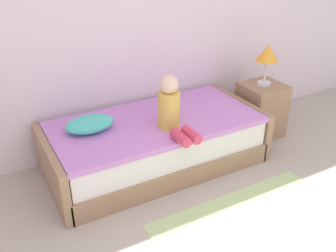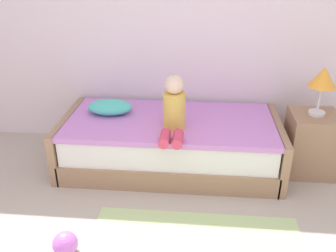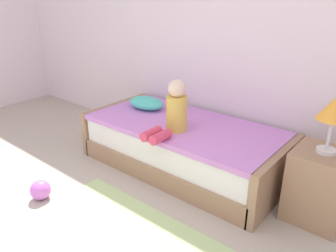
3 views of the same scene
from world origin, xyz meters
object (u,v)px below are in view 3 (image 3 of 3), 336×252
object	(u,v)px
pillow	(146,103)
bed	(183,146)
nightstand	(319,186)
toy_ball	(40,190)
table_lamp	(334,111)
child_figure	(173,111)

from	to	relation	value
pillow	bed	bearing A→B (deg)	-9.32
nightstand	toy_ball	distance (m)	2.38
table_lamp	toy_ball	xyz separation A→B (m)	(-1.99, -1.30, -0.85)
pillow	child_figure	bearing A→B (deg)	-26.54
table_lamp	nightstand	bearing A→B (deg)	-90.00
table_lamp	pillow	xyz separation A→B (m)	(-1.96, 0.08, -0.37)
pillow	toy_ball	xyz separation A→B (m)	(-0.03, -1.39, -0.47)
bed	table_lamp	bearing A→B (deg)	0.70
child_figure	toy_ball	distance (m)	1.40
bed	child_figure	size ratio (longest dim) A/B	4.14
bed	table_lamp	size ratio (longest dim) A/B	4.69
toy_ball	nightstand	bearing A→B (deg)	33.25
nightstand	child_figure	xyz separation A→B (m)	(-1.30, -0.24, 0.40)
bed	pillow	world-z (taller)	pillow
bed	table_lamp	distance (m)	1.52
bed	nightstand	xyz separation A→B (m)	(1.35, 0.02, 0.05)
table_lamp	child_figure	world-z (taller)	table_lamp
table_lamp	toy_ball	distance (m)	2.52
bed	table_lamp	xyz separation A→B (m)	(1.35, 0.02, 0.69)
nightstand	child_figure	bearing A→B (deg)	-169.35
bed	pillow	xyz separation A→B (m)	(-0.61, 0.10, 0.32)
pillow	toy_ball	distance (m)	1.47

